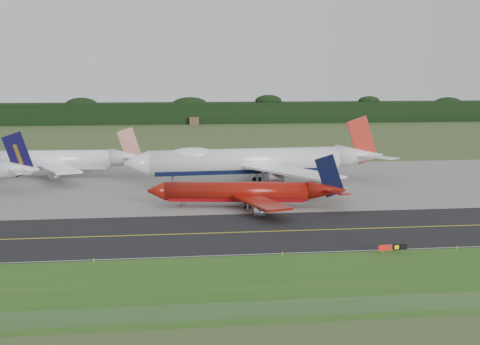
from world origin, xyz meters
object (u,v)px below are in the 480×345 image
(jet_ba_747, at_px, (255,161))
(jet_star_tail, at_px, (52,160))
(jet_red_737, at_px, (247,192))
(taxiway_sign, at_px, (393,247))

(jet_ba_747, xyz_separation_m, jet_star_tail, (-55.32, 19.00, -1.37))
(jet_red_737, height_order, taxiway_sign, jet_red_737)
(jet_star_tail, bearing_deg, jet_red_737, -45.51)
(jet_ba_747, height_order, jet_red_737, jet_ba_747)
(jet_ba_747, relative_size, taxiway_sign, 14.11)
(jet_star_tail, relative_size, taxiway_sign, 10.62)
(jet_star_tail, bearing_deg, taxiway_sign, -53.87)
(jet_ba_747, relative_size, jet_red_737, 1.62)
(jet_ba_747, distance_m, jet_star_tail, 58.50)
(jet_ba_747, distance_m, taxiway_sign, 74.07)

